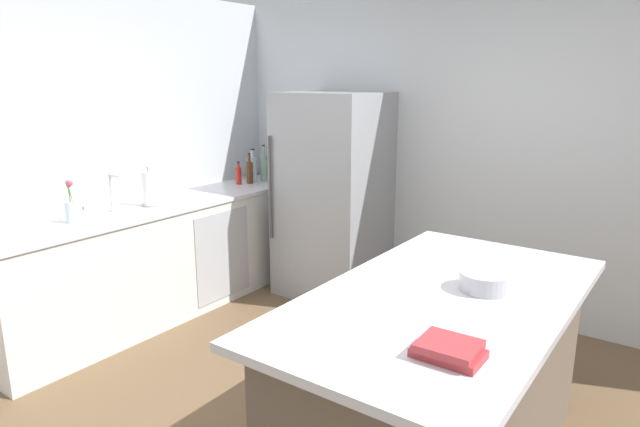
# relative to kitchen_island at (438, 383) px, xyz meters

# --- Properties ---
(wall_rear) EXTENTS (6.00, 0.10, 2.60)m
(wall_rear) POSITION_rel_kitchen_island_xyz_m (-0.55, 2.07, 0.83)
(wall_rear) COLOR silver
(wall_rear) RESTS_ON ground_plane
(wall_left) EXTENTS (0.10, 6.00, 2.60)m
(wall_left) POSITION_rel_kitchen_island_xyz_m (-3.00, -0.18, 0.83)
(wall_left) COLOR silver
(wall_left) RESTS_ON ground_plane
(counter_run_left) EXTENTS (0.65, 2.90, 0.93)m
(counter_run_left) POSITION_rel_kitchen_island_xyz_m (-2.64, 0.48, -0.01)
(counter_run_left) COLOR silver
(counter_run_left) RESTS_ON ground_plane
(kitchen_island) EXTENTS (1.06, 1.94, 0.93)m
(kitchen_island) POSITION_rel_kitchen_island_xyz_m (0.00, 0.00, 0.00)
(kitchen_island) COLOR brown
(kitchen_island) RESTS_ON ground_plane
(refrigerator) EXTENTS (0.85, 0.78, 1.79)m
(refrigerator) POSITION_rel_kitchen_island_xyz_m (-1.75, 1.65, 0.43)
(refrigerator) COLOR #93969B
(refrigerator) RESTS_ON ground_plane
(sink_faucet) EXTENTS (0.15, 0.05, 0.30)m
(sink_faucet) POSITION_rel_kitchen_island_xyz_m (-2.68, 0.08, 0.61)
(sink_faucet) COLOR silver
(sink_faucet) RESTS_ON counter_run_left
(flower_vase) EXTENTS (0.09, 0.09, 0.30)m
(flower_vase) POSITION_rel_kitchen_island_xyz_m (-2.64, -0.27, 0.55)
(flower_vase) COLOR silver
(flower_vase) RESTS_ON counter_run_left
(paper_towel_roll) EXTENTS (0.14, 0.14, 0.31)m
(paper_towel_roll) POSITION_rel_kitchen_island_xyz_m (-2.63, 0.38, 0.59)
(paper_towel_roll) COLOR gray
(paper_towel_roll) RESTS_ON counter_run_left
(vinegar_bottle) EXTENTS (0.05, 0.05, 0.32)m
(vinegar_bottle) POSITION_rel_kitchen_island_xyz_m (-2.65, 1.82, 0.58)
(vinegar_bottle) COLOR #994C23
(vinegar_bottle) RESTS_ON counter_run_left
(gin_bottle) EXTENTS (0.07, 0.07, 0.35)m
(gin_bottle) POSITION_rel_kitchen_island_xyz_m (-2.62, 1.72, 0.59)
(gin_bottle) COLOR #8CB79E
(gin_bottle) RESTS_ON counter_run_left
(soda_bottle) EXTENTS (0.07, 0.07, 0.32)m
(soda_bottle) POSITION_rel_kitchen_island_xyz_m (-2.67, 1.62, 0.59)
(soda_bottle) COLOR silver
(soda_bottle) RESTS_ON counter_run_left
(syrup_bottle) EXTENTS (0.06, 0.06, 0.29)m
(syrup_bottle) POSITION_rel_kitchen_island_xyz_m (-2.64, 1.54, 0.57)
(syrup_bottle) COLOR #5B3319
(syrup_bottle) RESTS_ON counter_run_left
(hot_sauce_bottle) EXTENTS (0.05, 0.05, 0.22)m
(hot_sauce_bottle) POSITION_rel_kitchen_island_xyz_m (-2.70, 1.45, 0.54)
(hot_sauce_bottle) COLOR red
(hot_sauce_bottle) RESTS_ON counter_run_left
(cookbook_stack) EXTENTS (0.24, 0.19, 0.06)m
(cookbook_stack) POSITION_rel_kitchen_island_xyz_m (0.25, -0.55, 0.49)
(cookbook_stack) COLOR #A83338
(cookbook_stack) RESTS_ON kitchen_island
(mixing_bowl) EXTENTS (0.25, 0.25, 0.09)m
(mixing_bowl) POSITION_rel_kitchen_island_xyz_m (0.14, 0.17, 0.50)
(mixing_bowl) COLOR #B2B5BA
(mixing_bowl) RESTS_ON kitchen_island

